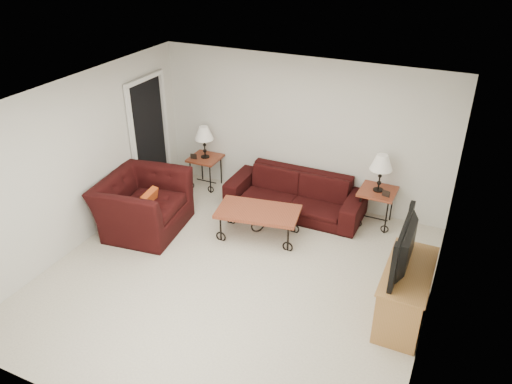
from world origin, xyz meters
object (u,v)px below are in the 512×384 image
(coffee_table, at_px, (258,223))
(lamp_right, at_px, (380,173))
(armchair, at_px, (143,204))
(side_table_left, at_px, (206,172))
(sofa, at_px, (295,194))
(backpack, at_px, (332,214))
(tv_stand, at_px, (405,294))
(side_table_right, at_px, (376,207))
(lamp_left, at_px, (204,142))
(television, at_px, (412,247))

(coffee_table, bearing_deg, lamp_right, 35.92)
(armchair, bearing_deg, side_table_left, -13.12)
(sofa, height_order, lamp_right, lamp_right)
(armchair, bearing_deg, backpack, -70.82)
(armchair, xyz_separation_m, backpack, (2.68, 1.33, -0.23))
(lamp_right, relative_size, tv_stand, 0.51)
(sofa, bearing_deg, side_table_right, 7.79)
(side_table_left, xyz_separation_m, lamp_right, (3.12, -0.00, 0.63))
(sofa, bearing_deg, coffee_table, -104.23)
(lamp_left, bearing_deg, television, -27.27)
(lamp_left, height_order, coffee_table, lamp_left)
(side_table_right, height_order, coffee_table, side_table_right)
(sofa, xyz_separation_m, coffee_table, (-0.24, -0.95, -0.10))
(television, bearing_deg, sofa, -131.10)
(side_table_left, bearing_deg, sofa, -5.69)
(side_table_right, bearing_deg, television, -68.60)
(lamp_right, distance_m, armchair, 3.72)
(television, relative_size, backpack, 2.67)
(coffee_table, distance_m, tv_stand, 2.53)
(sofa, height_order, backpack, sofa)
(coffee_table, height_order, tv_stand, tv_stand)
(television, bearing_deg, tv_stand, 90.00)
(sofa, xyz_separation_m, lamp_left, (-1.81, 0.18, 0.54))
(lamp_left, xyz_separation_m, television, (3.91, -2.02, 0.16))
(lamp_left, bearing_deg, sofa, -5.69)
(lamp_left, relative_size, lamp_right, 0.95)
(side_table_left, height_order, television, television)
(sofa, relative_size, coffee_table, 1.83)
(side_table_right, relative_size, backpack, 1.50)
(tv_stand, bearing_deg, lamp_right, 111.89)
(armchair, distance_m, backpack, 3.00)
(tv_stand, bearing_deg, backpack, 130.29)
(side_table_left, relative_size, tv_stand, 0.48)
(side_table_left, distance_m, lamp_left, 0.58)
(television, bearing_deg, coffee_table, -110.77)
(side_table_right, bearing_deg, lamp_left, 180.00)
(coffee_table, xyz_separation_m, television, (2.35, -0.89, 0.80))
(tv_stand, bearing_deg, lamp_left, 152.85)
(side_table_right, bearing_deg, armchair, -153.22)
(lamp_left, distance_m, coffee_table, 2.03)
(lamp_left, relative_size, tv_stand, 0.48)
(side_table_left, height_order, side_table_right, side_table_right)
(coffee_table, bearing_deg, tv_stand, -20.61)
(backpack, bearing_deg, coffee_table, -115.64)
(armchair, height_order, tv_stand, armchair)
(lamp_left, height_order, television, television)
(lamp_right, bearing_deg, side_table_left, 180.00)
(lamp_left, bearing_deg, side_table_right, -0.00)
(lamp_right, height_order, television, television)
(sofa, xyz_separation_m, side_table_right, (1.32, 0.18, -0.03))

